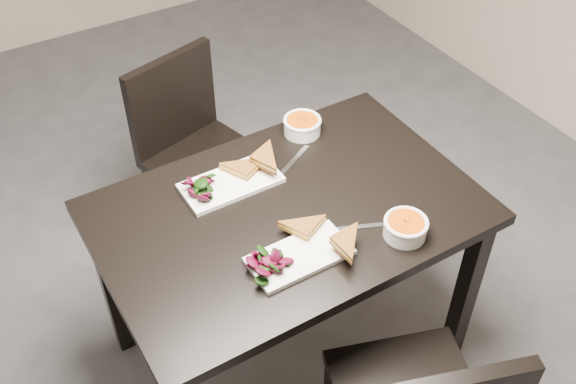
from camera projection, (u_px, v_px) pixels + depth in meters
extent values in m
plane|color=#47474C|center=(136.00, 336.00, 2.65)|extent=(5.00, 5.00, 0.00)
cube|color=black|center=(288.00, 213.00, 2.12)|extent=(1.20, 0.80, 0.04)
cube|color=black|center=(467.00, 290.00, 2.37)|extent=(0.06, 0.06, 0.71)
cube|color=black|center=(111.00, 285.00, 2.39)|extent=(0.06, 0.06, 0.71)
cube|color=black|center=(356.00, 182.00, 2.80)|extent=(0.06, 0.06, 0.71)
cube|color=black|center=(432.00, 378.00, 2.28)|extent=(0.05, 0.05, 0.41)
cube|color=black|center=(207.00, 162.00, 2.78)|extent=(0.52, 0.52, 0.04)
cube|color=black|center=(207.00, 243.00, 2.74)|extent=(0.05, 0.05, 0.41)
cube|color=black|center=(269.00, 200.00, 2.93)|extent=(0.05, 0.05, 0.41)
cube|color=black|center=(153.00, 202.00, 2.92)|extent=(0.05, 0.05, 0.41)
cube|color=black|center=(214.00, 164.00, 3.12)|extent=(0.05, 0.05, 0.41)
cube|color=black|center=(172.00, 100.00, 2.72)|extent=(0.42, 0.15, 0.40)
cube|color=white|center=(300.00, 256.00, 1.95)|extent=(0.30, 0.15, 0.02)
cylinder|color=white|center=(405.00, 229.00, 2.01)|extent=(0.13, 0.13, 0.05)
cylinder|color=#CA6109|center=(406.00, 224.00, 1.99)|extent=(0.11, 0.11, 0.02)
torus|color=white|center=(406.00, 222.00, 1.99)|extent=(0.14, 0.14, 0.01)
cube|color=silver|center=(365.00, 226.00, 2.05)|extent=(0.17, 0.08, 0.00)
cube|color=white|center=(231.00, 183.00, 2.19)|extent=(0.33, 0.16, 0.02)
cylinder|color=white|center=(302.00, 127.00, 2.38)|extent=(0.13, 0.13, 0.05)
cylinder|color=#CA6109|center=(302.00, 122.00, 2.37)|extent=(0.11, 0.11, 0.02)
torus|color=white|center=(302.00, 120.00, 2.36)|extent=(0.14, 0.14, 0.01)
cube|color=silver|center=(294.00, 160.00, 2.28)|extent=(0.17, 0.10, 0.00)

